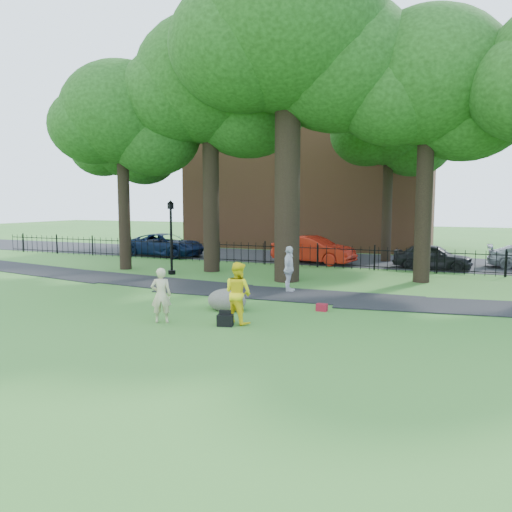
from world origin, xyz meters
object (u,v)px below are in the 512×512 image
at_px(big_tree, 292,42).
at_px(boulder, 227,299).
at_px(woman, 161,295).
at_px(lamppost, 171,238).
at_px(red_sedan, 313,250).
at_px(man, 238,293).

relative_size(big_tree, boulder, 11.13).
bearing_deg(woman, big_tree, -124.10).
xyz_separation_m(woman, lamppost, (-4.90, 8.37, 0.94)).
bearing_deg(red_sedan, lamppost, 151.89).
height_order(boulder, lamppost, lamppost).
xyz_separation_m(man, boulder, (-1.06, 1.43, -0.51)).
height_order(woman, man, man).
height_order(woman, boulder, woman).
bearing_deg(big_tree, woman, -96.75).
distance_m(woman, red_sedan, 15.06).
bearing_deg(red_sedan, boulder, -167.07).
distance_m(big_tree, boulder, 11.69).
xyz_separation_m(woman, boulder, (1.03, 2.22, -0.43)).
bearing_deg(woman, boulder, -142.27).
bearing_deg(woman, red_sedan, -118.23).
xyz_separation_m(big_tree, red_sedan, (-0.79, 6.42, -9.37)).
xyz_separation_m(big_tree, lamppost, (-5.92, -0.27, -8.40)).
relative_size(big_tree, woman, 8.94).
relative_size(big_tree, lamppost, 4.04).
distance_m(boulder, red_sedan, 12.87).
height_order(big_tree, red_sedan, big_tree).
relative_size(woman, lamppost, 0.45).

